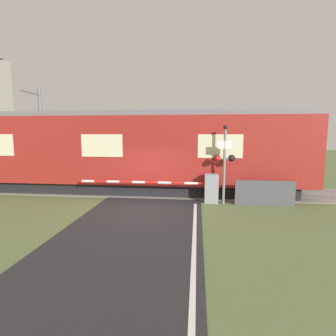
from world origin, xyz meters
The scene contains 7 objects.
ground_plane centered at (0.00, 0.00, 0.00)m, with size 80.00×80.00×0.00m, color #5B6B3D.
track_bed centered at (0.00, 3.30, 0.02)m, with size 36.00×3.20×0.13m.
train centered at (-2.48, 3.30, 2.14)m, with size 20.18×3.06×4.18m.
crossing_barrier centered at (2.17, 1.36, 0.69)m, with size 6.44×0.44×1.31m.
signal_post centered at (3.23, 1.23, 1.97)m, with size 0.93×0.26×3.45m.
catenary_pole centered at (-7.58, 5.09, 3.06)m, with size 0.20×1.90×5.83m.
roadside_fence centered at (4.96, 1.10, 0.55)m, with size 2.51×0.06×1.10m.
Camera 1 is at (2.05, -10.27, 3.13)m, focal length 28.00 mm.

